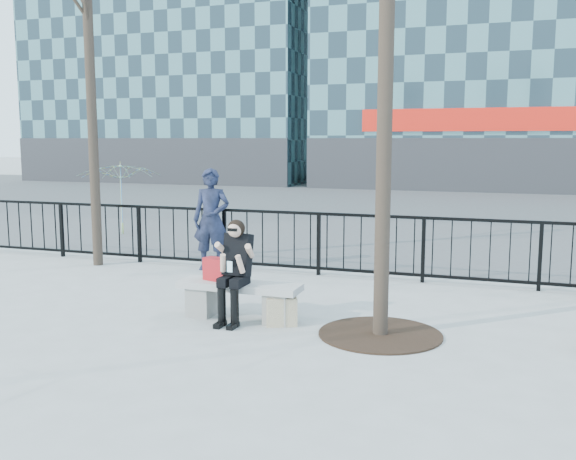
% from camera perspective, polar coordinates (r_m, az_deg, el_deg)
% --- Properties ---
extents(ground, '(120.00, 120.00, 0.00)m').
position_cam_1_polar(ground, '(8.60, -4.31, -7.87)').
color(ground, gray).
rests_on(ground, ground).
extents(street_surface, '(60.00, 23.00, 0.01)m').
position_cam_1_polar(street_surface, '(22.94, 10.79, 2.06)').
color(street_surface, '#474747').
rests_on(street_surface, ground).
extents(railing, '(14.00, 0.06, 1.10)m').
position_cam_1_polar(railing, '(11.23, 1.76, -1.17)').
color(railing, black).
rests_on(railing, ground).
extents(tree_grate, '(1.50, 1.50, 0.02)m').
position_cam_1_polar(tree_grate, '(7.96, 8.20, -9.15)').
color(tree_grate, black).
rests_on(tree_grate, ground).
extents(bench_main, '(1.65, 0.46, 0.49)m').
position_cam_1_polar(bench_main, '(8.52, -4.34, -5.92)').
color(bench_main, slate).
rests_on(bench_main, ground).
extents(seated_woman, '(0.50, 0.64, 1.34)m').
position_cam_1_polar(seated_woman, '(8.30, -4.80, -3.70)').
color(seated_woman, black).
rests_on(seated_woman, ground).
extents(handbag, '(0.40, 0.28, 0.30)m').
position_cam_1_polar(handbag, '(8.60, -6.34, -3.49)').
color(handbag, '#B3161B').
rests_on(handbag, bench_main).
extents(shopping_bag, '(0.41, 0.29, 0.36)m').
position_cam_1_polar(shopping_bag, '(8.20, -0.55, -7.31)').
color(shopping_bag, beige).
rests_on(shopping_bag, ground).
extents(standing_man, '(0.74, 0.55, 1.84)m').
position_cam_1_polar(standing_man, '(11.64, -6.82, 0.94)').
color(standing_man, black).
rests_on(standing_man, ground).
extents(vendor_umbrella, '(2.51, 2.54, 1.81)m').
position_cam_1_polar(vendor_umbrella, '(16.39, -14.73, 2.74)').
color(vendor_umbrella, gold).
rests_on(vendor_umbrella, ground).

